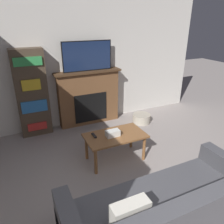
{
  "coord_description": "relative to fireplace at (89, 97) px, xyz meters",
  "views": [
    {
      "loc": [
        -1.41,
        -0.61,
        2.18
      ],
      "look_at": [
        -0.02,
        2.35,
        0.77
      ],
      "focal_mm": 35.0,
      "sensor_mm": 36.0,
      "label": 1
    }
  ],
  "objects": [
    {
      "name": "wall_back",
      "position": [
        -0.03,
        0.14,
        0.76
      ],
      "size": [
        5.48,
        0.06,
        2.7
      ],
      "color": "silver",
      "rests_on": "ground_plane"
    },
    {
      "name": "fireplace",
      "position": [
        0.0,
        0.0,
        0.0
      ],
      "size": [
        1.41,
        0.28,
        1.18
      ],
      "color": "brown",
      "rests_on": "ground_plane"
    },
    {
      "name": "tv",
      "position": [
        0.0,
        -0.02,
        0.88
      ],
      "size": [
        1.03,
        0.03,
        0.6
      ],
      "color": "black",
      "rests_on": "fireplace"
    },
    {
      "name": "couch",
      "position": [
        -0.21,
        -3.0,
        -0.32
      ],
      "size": [
        2.14,
        0.9,
        0.8
      ],
      "color": "#4C4C51",
      "rests_on": "ground_plane"
    },
    {
      "name": "coffee_table",
      "position": [
        -0.1,
        -1.52,
        -0.2
      ],
      "size": [
        0.97,
        0.55,
        0.46
      ],
      "color": "brown",
      "rests_on": "ground_plane"
    },
    {
      "name": "tissue_box",
      "position": [
        -0.15,
        -1.53,
        -0.09
      ],
      "size": [
        0.22,
        0.12,
        0.1
      ],
      "color": "white",
      "rests_on": "coffee_table"
    },
    {
      "name": "remote_control",
      "position": [
        -0.42,
        -1.41,
        -0.12
      ],
      "size": [
        0.04,
        0.15,
        0.02
      ],
      "color": "black",
      "rests_on": "coffee_table"
    },
    {
      "name": "bookshelf",
      "position": [
        -1.15,
        -0.02,
        0.25
      ],
      "size": [
        0.58,
        0.29,
        1.69
      ],
      "color": "#4C3D2D",
      "rests_on": "ground_plane"
    },
    {
      "name": "storage_basket",
      "position": [
        1.06,
        -0.5,
        -0.5
      ],
      "size": [
        0.4,
        0.4,
        0.19
      ],
      "color": "#BCB29E",
      "rests_on": "ground_plane"
    }
  ]
}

